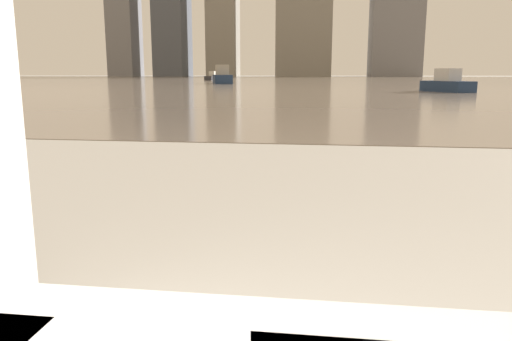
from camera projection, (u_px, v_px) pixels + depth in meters
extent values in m
cube|color=white|center=(144.00, 338.00, 0.72)|extent=(0.28, 0.21, 0.04)
cube|color=gray|center=(324.00, 80.00, 60.24)|extent=(180.00, 110.00, 0.01)
cube|color=navy|center=(447.00, 86.00, 24.84)|extent=(2.23, 3.23, 0.54)
cube|color=silver|center=(448.00, 75.00, 24.72)|extent=(1.17, 1.37, 0.61)
cube|color=navy|center=(222.00, 79.00, 42.97)|extent=(2.55, 4.51, 0.75)
cube|color=#B2A893|center=(222.00, 70.00, 42.81)|extent=(1.45, 1.83, 0.85)
cube|color=#2D2D33|center=(214.00, 78.00, 61.24)|extent=(1.80, 3.10, 0.51)
cube|color=silver|center=(214.00, 74.00, 61.14)|extent=(1.01, 1.26, 0.59)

